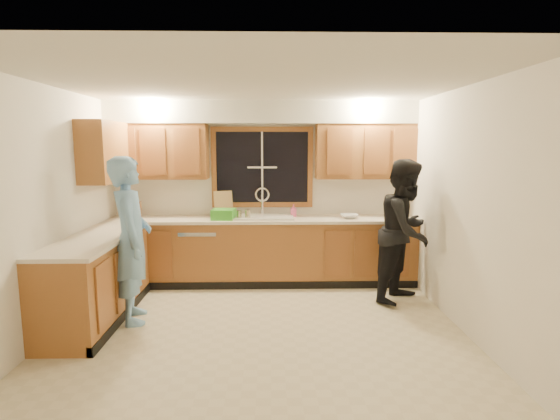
# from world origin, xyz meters

# --- Properties ---
(floor) EXTENTS (4.20, 4.20, 0.00)m
(floor) POSITION_xyz_m (0.00, 0.00, 0.00)
(floor) COLOR beige
(floor) RESTS_ON ground
(ceiling) EXTENTS (4.20, 4.20, 0.00)m
(ceiling) POSITION_xyz_m (0.00, 0.00, 2.50)
(ceiling) COLOR silver
(wall_back) EXTENTS (4.20, 0.00, 4.20)m
(wall_back) POSITION_xyz_m (0.00, 1.90, 1.25)
(wall_back) COLOR white
(wall_back) RESTS_ON ground
(wall_left) EXTENTS (0.00, 3.80, 3.80)m
(wall_left) POSITION_xyz_m (-2.10, 0.00, 1.25)
(wall_left) COLOR white
(wall_left) RESTS_ON ground
(wall_right) EXTENTS (0.00, 3.80, 3.80)m
(wall_right) POSITION_xyz_m (2.10, 0.00, 1.25)
(wall_right) COLOR white
(wall_right) RESTS_ON ground
(base_cabinets_back) EXTENTS (4.20, 0.60, 0.88)m
(base_cabinets_back) POSITION_xyz_m (0.00, 1.60, 0.44)
(base_cabinets_back) COLOR #9C5F2D
(base_cabinets_back) RESTS_ON ground
(base_cabinets_left) EXTENTS (0.60, 1.90, 0.88)m
(base_cabinets_left) POSITION_xyz_m (-1.80, 0.35, 0.44)
(base_cabinets_left) COLOR #9C5F2D
(base_cabinets_left) RESTS_ON ground
(countertop_back) EXTENTS (4.20, 0.63, 0.04)m
(countertop_back) POSITION_xyz_m (0.00, 1.58, 0.90)
(countertop_back) COLOR #EEDFC8
(countertop_back) RESTS_ON base_cabinets_back
(countertop_left) EXTENTS (0.63, 1.90, 0.04)m
(countertop_left) POSITION_xyz_m (-1.79, 0.35, 0.90)
(countertop_left) COLOR #EEDFC8
(countertop_left) RESTS_ON base_cabinets_left
(upper_cabinets_left) EXTENTS (1.35, 0.33, 0.75)m
(upper_cabinets_left) POSITION_xyz_m (-1.43, 1.73, 1.83)
(upper_cabinets_left) COLOR #9C5F2D
(upper_cabinets_left) RESTS_ON wall_back
(upper_cabinets_right) EXTENTS (1.35, 0.33, 0.75)m
(upper_cabinets_right) POSITION_xyz_m (1.43, 1.73, 1.83)
(upper_cabinets_right) COLOR #9C5F2D
(upper_cabinets_right) RESTS_ON wall_back
(upper_cabinets_return) EXTENTS (0.33, 0.90, 0.75)m
(upper_cabinets_return) POSITION_xyz_m (-1.94, 1.12, 1.83)
(upper_cabinets_return) COLOR #9C5F2D
(upper_cabinets_return) RESTS_ON wall_left
(soffit) EXTENTS (4.20, 0.35, 0.30)m
(soffit) POSITION_xyz_m (0.00, 1.72, 2.35)
(soffit) COLOR silver
(soffit) RESTS_ON wall_back
(window_frame) EXTENTS (1.44, 0.03, 1.14)m
(window_frame) POSITION_xyz_m (0.00, 1.89, 1.60)
(window_frame) COLOR black
(window_frame) RESTS_ON wall_back
(sink) EXTENTS (0.86, 0.52, 0.57)m
(sink) POSITION_xyz_m (0.00, 1.60, 0.86)
(sink) COLOR silver
(sink) RESTS_ON countertop_back
(dishwasher) EXTENTS (0.60, 0.56, 0.82)m
(dishwasher) POSITION_xyz_m (-0.85, 1.59, 0.41)
(dishwasher) COLOR silver
(dishwasher) RESTS_ON floor
(stove) EXTENTS (0.58, 0.75, 0.90)m
(stove) POSITION_xyz_m (-1.80, -0.22, 0.45)
(stove) COLOR silver
(stove) RESTS_ON floor
(man) EXTENTS (0.59, 0.75, 1.80)m
(man) POSITION_xyz_m (-1.39, 0.29, 0.90)
(man) COLOR #78ADE2
(man) RESTS_ON floor
(woman) EXTENTS (1.05, 1.07, 1.75)m
(woman) POSITION_xyz_m (1.77, 0.86, 0.87)
(woman) COLOR black
(woman) RESTS_ON floor
(knife_block) EXTENTS (0.13, 0.12, 0.22)m
(knife_block) POSITION_xyz_m (-1.73, 1.65, 1.03)
(knife_block) COLOR #955729
(knife_block) RESTS_ON countertop_back
(cutting_board) EXTENTS (0.28, 0.18, 0.35)m
(cutting_board) POSITION_xyz_m (-0.55, 1.79, 1.10)
(cutting_board) COLOR tan
(cutting_board) RESTS_ON countertop_back
(dish_crate) EXTENTS (0.33, 0.31, 0.14)m
(dish_crate) POSITION_xyz_m (-0.52, 1.49, 0.99)
(dish_crate) COLOR green
(dish_crate) RESTS_ON countertop_back
(soap_bottle) EXTENTS (0.08, 0.08, 0.17)m
(soap_bottle) POSITION_xyz_m (0.44, 1.71, 1.01)
(soap_bottle) COLOR #E0558C
(soap_bottle) RESTS_ON countertop_back
(bowl) EXTENTS (0.25, 0.25, 0.06)m
(bowl) POSITION_xyz_m (1.19, 1.52, 0.95)
(bowl) COLOR silver
(bowl) RESTS_ON countertop_back
(can_left) EXTENTS (0.10, 0.10, 0.13)m
(can_left) POSITION_xyz_m (-0.19, 1.45, 0.99)
(can_left) COLOR #BCB290
(can_left) RESTS_ON countertop_back
(can_right) EXTENTS (0.07, 0.07, 0.12)m
(can_right) POSITION_xyz_m (-0.31, 1.48, 0.98)
(can_right) COLOR #BCB290
(can_right) RESTS_ON countertop_back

